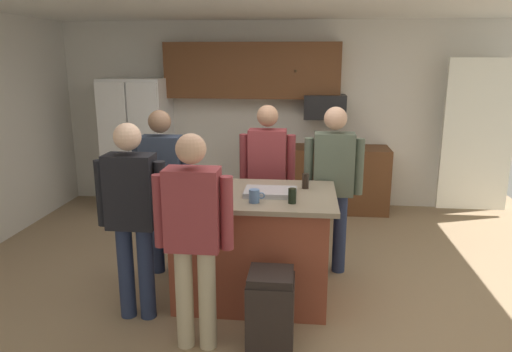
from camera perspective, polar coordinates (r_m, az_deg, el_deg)
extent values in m
plane|color=#937A5B|center=(4.59, 0.97, -13.27)|extent=(7.04, 7.04, 0.00)
cube|color=silver|center=(6.92, 3.06, 7.34)|extent=(6.40, 0.10, 2.60)
cube|color=white|center=(6.92, 24.94, 4.37)|extent=(0.90, 0.06, 2.00)
cube|color=brown|center=(6.71, -0.46, 12.49)|extent=(2.40, 0.35, 0.75)
sphere|color=#4C3823|center=(6.48, 4.75, 12.39)|extent=(0.04, 0.04, 0.04)
cube|color=brown|center=(6.76, 7.91, -0.28)|extent=(1.80, 0.60, 0.90)
sphere|color=#4C3823|center=(6.49, 11.96, -1.07)|extent=(0.04, 0.04, 0.04)
cube|color=white|center=(6.98, -13.82, 3.79)|extent=(0.86, 0.70, 1.82)
cube|color=white|center=(6.72, -16.59, 3.22)|extent=(0.40, 0.04, 1.74)
cube|color=white|center=(6.57, -13.13, 3.20)|extent=(0.40, 0.04, 1.74)
cylinder|color=#B2B2B7|center=(6.60, -15.02, 3.94)|extent=(0.02, 0.02, 0.35)
cube|color=black|center=(6.60, 8.19, 8.20)|extent=(0.56, 0.40, 0.32)
cube|color=brown|center=(4.26, -0.42, -8.62)|extent=(1.29, 0.83, 0.93)
cube|color=gray|center=(4.10, -0.44, -2.33)|extent=(1.43, 0.97, 0.04)
cylinder|color=#232D4C|center=(5.06, 0.35, -5.68)|extent=(0.13, 0.13, 0.80)
cylinder|color=#232D4C|center=(5.05, 2.28, -5.74)|extent=(0.13, 0.13, 0.80)
cube|color=maroon|center=(4.86, 1.36, 2.07)|extent=(0.38, 0.22, 0.60)
sphere|color=tan|center=(4.79, 1.39, 7.20)|extent=(0.22, 0.22, 0.22)
cylinder|color=maroon|center=(4.89, -1.45, 1.90)|extent=(0.09, 0.09, 0.54)
cylinder|color=maroon|center=(4.85, 4.18, 1.77)|extent=(0.09, 0.09, 0.54)
cylinder|color=#232D4C|center=(4.13, -15.24, -11.01)|extent=(0.13, 0.13, 0.79)
cylinder|color=#232D4C|center=(4.07, -12.96, -11.22)|extent=(0.13, 0.13, 0.79)
cube|color=black|center=(3.86, -14.72, -1.79)|extent=(0.38, 0.22, 0.59)
sphere|color=beige|center=(3.77, -15.12, 4.55)|extent=(0.21, 0.21, 0.21)
cylinder|color=black|center=(3.96, -17.96, -1.95)|extent=(0.09, 0.09, 0.53)
cylinder|color=black|center=(3.79, -11.30, -2.22)|extent=(0.09, 0.09, 0.53)
cylinder|color=#232D4C|center=(4.84, 7.93, -6.74)|extent=(0.13, 0.13, 0.80)
cylinder|color=#232D4C|center=(4.85, 9.95, -6.77)|extent=(0.13, 0.13, 0.80)
cube|color=#4C5647|center=(4.64, 9.27, 1.40)|extent=(0.38, 0.22, 0.60)
sphere|color=tan|center=(4.56, 9.49, 6.81)|extent=(0.22, 0.22, 0.22)
cylinder|color=#4C5647|center=(4.64, 6.30, 1.24)|extent=(0.09, 0.09, 0.54)
cylinder|color=#4C5647|center=(4.66, 12.20, 1.08)|extent=(0.09, 0.09, 0.54)
cylinder|color=tan|center=(3.65, -8.53, -14.16)|extent=(0.13, 0.13, 0.78)
cylinder|color=tan|center=(3.62, -5.84, -14.37)|extent=(0.13, 0.13, 0.78)
cube|color=maroon|center=(3.37, -7.55, -3.96)|extent=(0.38, 0.22, 0.59)
sphere|color=tan|center=(3.26, -7.79, 3.23)|extent=(0.21, 0.21, 0.21)
cylinder|color=maroon|center=(3.43, -11.44, -4.12)|extent=(0.09, 0.09, 0.53)
cylinder|color=maroon|center=(3.33, -3.50, -4.46)|extent=(0.09, 0.09, 0.53)
cylinder|color=#232D4C|center=(4.87, -11.77, -6.84)|extent=(0.13, 0.13, 0.79)
cylinder|color=#232D4C|center=(4.82, -9.83, -6.96)|extent=(0.13, 0.13, 0.79)
cube|color=#2D384C|center=(4.65, -11.19, 1.09)|extent=(0.38, 0.22, 0.59)
sphere|color=#8C664C|center=(4.57, -11.45, 6.40)|extent=(0.21, 0.21, 0.21)
cylinder|color=#2D384C|center=(4.73, -13.96, 0.91)|extent=(0.09, 0.09, 0.53)
cylinder|color=#2D384C|center=(4.59, -8.31, 0.79)|extent=(0.09, 0.09, 0.53)
cylinder|color=black|center=(4.31, -7.32, -0.38)|extent=(0.07, 0.07, 0.14)
cylinder|color=black|center=(3.97, -4.16, -1.41)|extent=(0.07, 0.07, 0.16)
cylinder|color=black|center=(4.18, -8.14, -0.97)|extent=(0.07, 0.07, 0.13)
cylinder|color=#4C6B99|center=(3.86, -4.92, -2.25)|extent=(0.09, 0.09, 0.11)
torus|color=#4C6B99|center=(3.85, -4.05, -2.20)|extent=(0.06, 0.01, 0.06)
cylinder|color=#4C6B99|center=(3.82, -0.21, -2.40)|extent=(0.09, 0.09, 0.11)
torus|color=#4C6B99|center=(3.81, 0.65, -2.35)|extent=(0.06, 0.01, 0.06)
cylinder|color=black|center=(3.81, 4.34, -2.38)|extent=(0.07, 0.07, 0.12)
cylinder|color=black|center=(4.24, 5.92, -0.59)|extent=(0.06, 0.06, 0.13)
cube|color=#B7B7BC|center=(4.05, 1.74, -2.08)|extent=(0.44, 0.30, 0.02)
cube|color=#A8A8AD|center=(4.05, 1.74, -1.80)|extent=(0.44, 0.30, 0.02)
cube|color=black|center=(3.64, 1.75, -16.18)|extent=(0.34, 0.34, 0.55)
cube|color=black|center=(3.50, 1.79, -11.86)|extent=(0.32, 0.32, 0.06)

